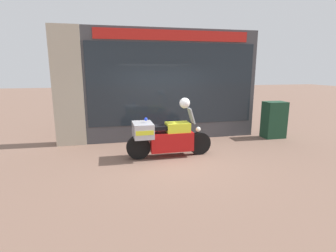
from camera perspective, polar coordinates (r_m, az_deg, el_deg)
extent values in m
plane|color=#7A5B4C|center=(7.12, 1.45, -6.83)|extent=(60.00, 60.00, 0.00)
cube|color=#424247|center=(8.70, -1.69, 8.75)|extent=(6.60, 0.40, 3.60)
cube|color=#B2A893|center=(8.66, -20.81, 7.95)|extent=(0.89, 0.55, 3.60)
cube|color=#1E262D|center=(8.58, 1.31, 9.03)|extent=(5.48, 0.02, 2.60)
cube|color=red|center=(8.62, 1.37, 19.15)|extent=(4.93, 0.03, 0.32)
cube|color=slate|center=(9.01, 0.68, -0.93)|extent=(5.26, 0.30, 0.55)
cube|color=silver|center=(8.98, 0.49, 5.11)|extent=(5.26, 0.02, 1.37)
cube|color=beige|center=(8.78, 0.70, 9.38)|extent=(5.26, 0.30, 0.02)
cube|color=maroon|center=(8.55, -12.59, 9.28)|extent=(0.18, 0.04, 0.06)
cube|color=black|center=(8.61, -5.86, 9.53)|extent=(0.18, 0.04, 0.06)
cube|color=#C68E19|center=(8.78, 0.70, 9.64)|extent=(0.18, 0.04, 0.06)
cube|color=navy|center=(9.06, 6.94, 9.63)|extent=(0.18, 0.04, 0.06)
cube|color=#B7B2A8|center=(9.44, 12.73, 9.52)|extent=(0.18, 0.04, 0.06)
cube|color=orange|center=(8.64, -9.94, 1.10)|extent=(0.19, 0.04, 0.27)
cube|color=yellow|center=(8.86, 0.78, 1.56)|extent=(0.19, 0.02, 0.27)
cube|color=#2866B7|center=(9.37, 10.65, 1.94)|extent=(0.19, 0.02, 0.27)
cylinder|color=black|center=(7.34, 6.82, -3.76)|extent=(0.63, 0.15, 0.63)
cylinder|color=black|center=(6.95, -6.46, -4.65)|extent=(0.63, 0.15, 0.63)
cube|color=#B71414|center=(7.08, 0.70, -3.33)|extent=(1.16, 0.47, 0.51)
cube|color=yellow|center=(7.03, 2.11, -0.38)|extent=(0.63, 0.42, 0.28)
cube|color=black|center=(6.92, -1.40, -0.31)|extent=(0.67, 0.35, 0.10)
cube|color=#B7B7BC|center=(6.85, -5.51, -0.85)|extent=(0.51, 0.73, 0.38)
cube|color=yellow|center=(6.85, -5.51, -0.85)|extent=(0.46, 0.74, 0.11)
cube|color=#B2BCC6|center=(7.08, 5.07, 2.26)|extent=(0.16, 0.32, 0.42)
sphere|color=white|center=(7.22, 6.59, -0.73)|extent=(0.14, 0.14, 0.14)
sphere|color=blue|center=(6.80, -4.86, 1.48)|extent=(0.09, 0.09, 0.09)
cube|color=#193D28|center=(9.74, 22.08, 1.26)|extent=(0.72, 0.51, 1.25)
sphere|color=white|center=(6.97, 3.65, 5.02)|extent=(0.28, 0.28, 0.28)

